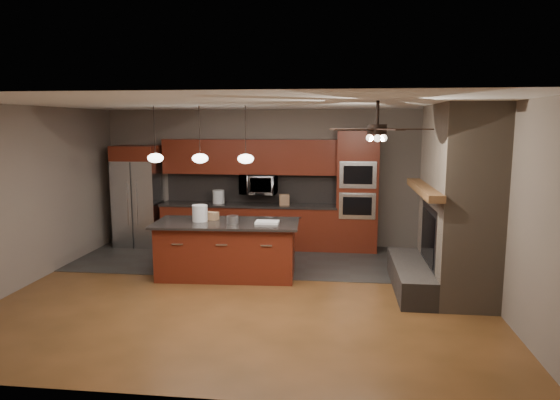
# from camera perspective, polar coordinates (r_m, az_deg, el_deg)

# --- Properties ---
(ground) EXTENTS (7.00, 7.00, 0.00)m
(ground) POSITION_cam_1_polar(r_m,az_deg,el_deg) (7.71, -3.65, -10.34)
(ground) COLOR brown
(ground) RESTS_ON ground
(ceiling) EXTENTS (7.00, 6.00, 0.02)m
(ceiling) POSITION_cam_1_polar(r_m,az_deg,el_deg) (7.29, -3.87, 10.92)
(ceiling) COLOR white
(ceiling) RESTS_ON back_wall
(back_wall) EXTENTS (7.00, 0.02, 2.80)m
(back_wall) POSITION_cam_1_polar(r_m,az_deg,el_deg) (10.31, -0.73, 2.51)
(back_wall) COLOR #665A52
(back_wall) RESTS_ON ground
(right_wall) EXTENTS (0.02, 6.00, 2.80)m
(right_wall) POSITION_cam_1_polar(r_m,az_deg,el_deg) (7.57, 23.29, -0.48)
(right_wall) COLOR #665A52
(right_wall) RESTS_ON ground
(left_wall) EXTENTS (0.02, 6.00, 2.80)m
(left_wall) POSITION_cam_1_polar(r_m,az_deg,el_deg) (8.72, -27.02, 0.40)
(left_wall) COLOR #665A52
(left_wall) RESTS_ON ground
(slate_tile_patch) EXTENTS (7.00, 2.40, 0.01)m
(slate_tile_patch) POSITION_cam_1_polar(r_m,az_deg,el_deg) (9.41, -1.67, -6.76)
(slate_tile_patch) COLOR #2C2B28
(slate_tile_patch) RESTS_ON ground
(fireplace_column) EXTENTS (1.30, 2.10, 2.80)m
(fireplace_column) POSITION_cam_1_polar(r_m,az_deg,el_deg) (7.85, 19.19, -0.71)
(fireplace_column) COLOR #796856
(fireplace_column) RESTS_ON ground
(back_cabinetry) EXTENTS (3.59, 0.64, 2.20)m
(back_cabinetry) POSITION_cam_1_polar(r_m,az_deg,el_deg) (10.20, -3.56, -0.44)
(back_cabinetry) COLOR #5C1C11
(back_cabinetry) RESTS_ON ground
(oven_tower) EXTENTS (0.80, 0.63, 2.38)m
(oven_tower) POSITION_cam_1_polar(r_m,az_deg,el_deg) (9.96, 8.79, 0.97)
(oven_tower) COLOR #5C1C11
(oven_tower) RESTS_ON ground
(microwave) EXTENTS (0.73, 0.41, 0.50)m
(microwave) POSITION_cam_1_polar(r_m,az_deg,el_deg) (10.12, -2.46, 1.82)
(microwave) COLOR silver
(microwave) RESTS_ON back_cabinetry
(refrigerator) EXTENTS (0.89, 0.75, 2.07)m
(refrigerator) POSITION_cam_1_polar(r_m,az_deg,el_deg) (10.71, -15.85, 0.45)
(refrigerator) COLOR silver
(refrigerator) RESTS_ON ground
(kitchen_island) EXTENTS (2.41, 1.19, 0.92)m
(kitchen_island) POSITION_cam_1_polar(r_m,az_deg,el_deg) (8.33, -6.08, -5.59)
(kitchen_island) COLOR #5C1C11
(kitchen_island) RESTS_ON ground
(white_bucket) EXTENTS (0.32, 0.32, 0.27)m
(white_bucket) POSITION_cam_1_polar(r_m,az_deg,el_deg) (8.33, -9.14, -1.49)
(white_bucket) COLOR silver
(white_bucket) RESTS_ON kitchen_island
(paint_can) EXTENTS (0.23, 0.23, 0.13)m
(paint_can) POSITION_cam_1_polar(r_m,az_deg,el_deg) (8.09, -5.44, -2.24)
(paint_can) COLOR #A1A1A5
(paint_can) RESTS_ON kitchen_island
(paint_tray) EXTENTS (0.37, 0.26, 0.04)m
(paint_tray) POSITION_cam_1_polar(r_m,az_deg,el_deg) (8.07, -1.48, -2.55)
(paint_tray) COLOR white
(paint_tray) RESTS_ON kitchen_island
(cardboard_box) EXTENTS (0.23, 0.19, 0.13)m
(cardboard_box) POSITION_cam_1_polar(r_m,az_deg,el_deg) (8.45, -7.78, -1.81)
(cardboard_box) COLOR #95704D
(cardboard_box) RESTS_ON kitchen_island
(counter_bucket) EXTENTS (0.30, 0.30, 0.27)m
(counter_bucket) POSITION_cam_1_polar(r_m,az_deg,el_deg) (10.27, -7.04, 0.37)
(counter_bucket) COLOR silver
(counter_bucket) RESTS_ON back_cabinetry
(counter_box) EXTENTS (0.22, 0.19, 0.21)m
(counter_box) POSITION_cam_1_polar(r_m,az_deg,el_deg) (9.99, 0.48, 0.04)
(counter_box) COLOR #926A4B
(counter_box) RESTS_ON back_cabinetry
(pendant_left) EXTENTS (0.26, 0.26, 0.92)m
(pendant_left) POSITION_cam_1_polar(r_m,az_deg,el_deg) (8.43, -14.05, 4.71)
(pendant_left) COLOR black
(pendant_left) RESTS_ON ceiling
(pendant_center) EXTENTS (0.26, 0.26, 0.92)m
(pendant_center) POSITION_cam_1_polar(r_m,az_deg,el_deg) (8.20, -9.12, 4.75)
(pendant_center) COLOR black
(pendant_center) RESTS_ON ceiling
(pendant_right) EXTENTS (0.26, 0.26, 0.92)m
(pendant_right) POSITION_cam_1_polar(r_m,az_deg,el_deg) (8.02, -3.94, 4.76)
(pendant_right) COLOR black
(pendant_right) RESTS_ON ceiling
(ceiling_fan) EXTENTS (1.27, 1.33, 0.41)m
(ceiling_fan) POSITION_cam_1_polar(r_m,az_deg,el_deg) (6.38, 11.04, 8.02)
(ceiling_fan) COLOR black
(ceiling_fan) RESTS_ON ceiling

